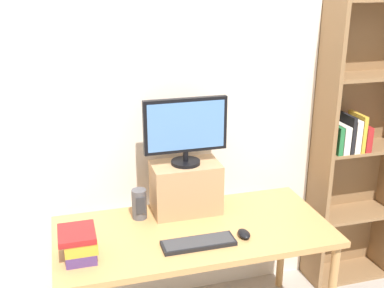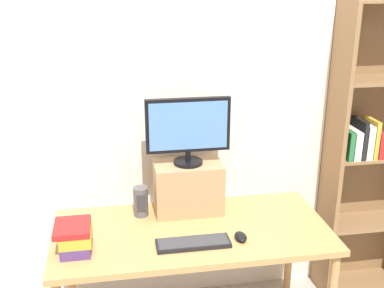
% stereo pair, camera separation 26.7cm
% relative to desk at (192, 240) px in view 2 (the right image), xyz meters
% --- Properties ---
extents(back_wall, '(7.00, 0.08, 2.60)m').
position_rel_desk_xyz_m(back_wall, '(0.00, 0.50, 0.62)').
color(back_wall, beige).
rests_on(back_wall, ground_plane).
extents(desk, '(1.57, 0.74, 0.75)m').
position_rel_desk_xyz_m(desk, '(0.00, 0.00, 0.00)').
color(desk, '#B7844C').
rests_on(desk, ground_plane).
extents(bookshelf_unit, '(0.61, 0.28, 1.99)m').
position_rel_desk_xyz_m(bookshelf_unit, '(1.26, 0.34, 0.33)').
color(bookshelf_unit, olive).
rests_on(bookshelf_unit, ground_plane).
extents(riser_box, '(0.41, 0.24, 0.31)m').
position_rel_desk_xyz_m(riser_box, '(0.02, 0.23, 0.23)').
color(riser_box, '#A87F56').
rests_on(riser_box, desk).
extents(computer_monitor, '(0.50, 0.17, 0.40)m').
position_rel_desk_xyz_m(computer_monitor, '(0.02, 0.23, 0.60)').
color(computer_monitor, black).
rests_on(computer_monitor, riser_box).
extents(keyboard, '(0.40, 0.13, 0.02)m').
position_rel_desk_xyz_m(keyboard, '(-0.02, -0.17, 0.08)').
color(keyboard, black).
rests_on(keyboard, desk).
extents(computer_mouse, '(0.06, 0.10, 0.04)m').
position_rel_desk_xyz_m(computer_mouse, '(0.24, -0.16, 0.09)').
color(computer_mouse, black).
rests_on(computer_mouse, desk).
extents(book_stack, '(0.19, 0.23, 0.15)m').
position_rel_desk_xyz_m(book_stack, '(-0.64, -0.12, 0.15)').
color(book_stack, '#4C336B').
rests_on(book_stack, desk).
extents(desk_speaker, '(0.09, 0.09, 0.18)m').
position_rel_desk_xyz_m(desk_speaker, '(-0.27, 0.21, 0.16)').
color(desk_speaker, '#4C4C51').
rests_on(desk_speaker, desk).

